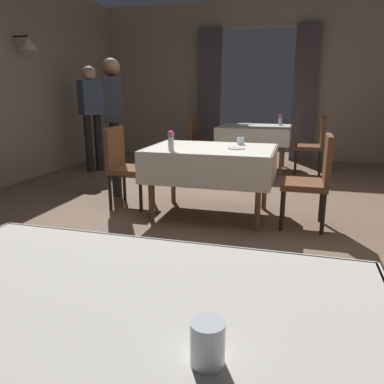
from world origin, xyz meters
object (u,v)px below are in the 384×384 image
at_px(dining_table_far, 255,132).
at_px(flower_vase_far, 280,119).
at_px(chair_far_left, 200,138).
at_px(chair_far_right, 314,143).
at_px(glass_near_a, 208,343).
at_px(flower_vase_mid, 171,140).
at_px(plate_far_d, 243,125).
at_px(glass_mid_c, 241,141).
at_px(person_diner_standing_aside, 91,110).
at_px(plate_far_c, 248,124).
at_px(dining_table_near, 118,327).
at_px(plate_mid_b, 236,148).
at_px(plate_far_b, 233,124).
at_px(person_waiter_by_doorway, 113,116).
at_px(chair_mid_right, 313,177).
at_px(dining_table_mid, 211,157).
at_px(chair_mid_left, 125,163).

relative_size(dining_table_far, flower_vase_far, 6.56).
xyz_separation_m(dining_table_far, chair_far_left, (-0.99, 0.06, -0.14)).
relative_size(chair_far_right, glass_near_a, 9.21).
height_order(chair_far_left, flower_vase_mid, flower_vase_mid).
relative_size(dining_table_far, plate_far_d, 6.03).
bearing_deg(glass_mid_c, person_diner_standing_aside, 150.75).
bearing_deg(dining_table_far, flower_vase_far, 34.95).
bearing_deg(glass_near_a, flower_vase_mid, 110.02).
relative_size(chair_far_left, flower_vase_mid, 4.65).
height_order(chair_far_left, plate_far_c, chair_far_left).
distance_m(dining_table_near, person_diner_standing_aside, 5.68).
xyz_separation_m(glass_near_a, plate_mid_b, (-0.46, 3.23, -0.04)).
distance_m(glass_near_a, plate_far_b, 6.24).
bearing_deg(dining_table_near, chair_far_left, 102.06).
bearing_deg(person_waiter_by_doorway, plate_far_d, 58.82).
height_order(chair_mid_right, flower_vase_far, flower_vase_far).
height_order(plate_mid_b, plate_far_b, same).
height_order(dining_table_near, plate_mid_b, plate_mid_b).
bearing_deg(plate_mid_b, chair_mid_right, -7.16).
bearing_deg(dining_table_mid, plate_mid_b, -3.89).
relative_size(chair_mid_left, plate_far_c, 4.37).
bearing_deg(glass_near_a, chair_far_left, 104.54).
relative_size(glass_near_a, plate_mid_b, 0.55).
height_order(chair_far_left, person_diner_standing_aside, person_diner_standing_aside).
height_order(chair_far_left, plate_far_d, chair_far_left).
distance_m(dining_table_far, chair_far_right, 1.00).
bearing_deg(flower_vase_mid, chair_far_right, 63.01).
distance_m(chair_far_left, plate_far_b, 0.65).
height_order(dining_table_near, plate_far_c, plate_far_c).
relative_size(chair_far_left, plate_far_d, 4.67).
relative_size(chair_mid_left, chair_far_right, 1.00).
xyz_separation_m(plate_far_d, person_diner_standing_aside, (-2.40, -0.86, 0.27)).
distance_m(glass_mid_c, person_waiter_by_doorway, 1.67).
bearing_deg(chair_mid_right, person_waiter_by_doorway, 165.95).
xyz_separation_m(dining_table_mid, chair_far_left, (-0.83, 2.75, -0.13)).
distance_m(dining_table_mid, plate_mid_b, 0.29).
bearing_deg(plate_far_c, chair_mid_right, -71.36).
bearing_deg(plate_mid_b, chair_far_right, 71.48).
bearing_deg(flower_vase_mid, dining_table_mid, 43.84).
distance_m(chair_far_right, person_diner_standing_aside, 3.70).
bearing_deg(plate_far_b, flower_vase_far, 4.11).
relative_size(dining_table_near, dining_table_mid, 1.16).
height_order(glass_near_a, plate_far_b, glass_near_a).
height_order(dining_table_far, chair_mid_right, chair_mid_right).
distance_m(dining_table_near, chair_far_left, 5.95).
bearing_deg(flower_vase_far, dining_table_far, -145.05).
bearing_deg(plate_far_c, chair_far_left, -159.86).
relative_size(flower_vase_mid, plate_mid_b, 1.08).
distance_m(glass_near_a, flower_vase_mid, 3.11).
bearing_deg(glass_near_a, plate_far_d, 97.41).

